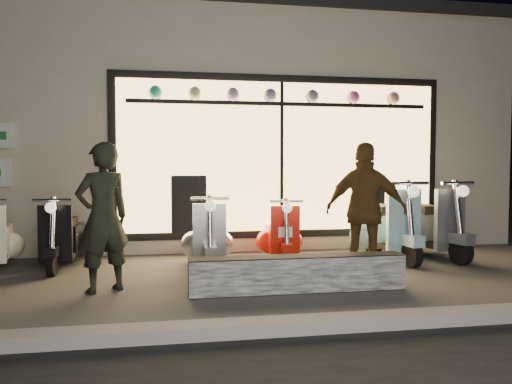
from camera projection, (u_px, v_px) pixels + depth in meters
ground at (252, 279)px, 6.15m from camera, size 40.00×40.00×0.00m
kerb at (292, 326)px, 4.18m from camera, size 40.00×0.25×0.12m
shop_building at (215, 134)px, 10.94m from camera, size 10.20×6.23×4.20m
graffiti_barrier at (298, 273)px, 5.57m from camera, size 2.43×0.28×0.40m
scooter_silver at (208, 238)px, 7.01m from camera, size 0.44×1.34×0.96m
scooter_red at (280, 236)px, 7.35m from camera, size 0.47×1.27×0.90m
scooter_black at (64, 239)px, 7.00m from camera, size 0.43×1.31×0.94m
scooter_blue at (383, 228)px, 7.64m from camera, size 0.58×1.59×1.14m
scooter_grey at (422, 226)px, 7.80m from camera, size 0.72×1.59×1.13m
man at (103, 217)px, 5.51m from camera, size 0.72×0.65×1.66m
woman at (366, 210)px, 6.21m from camera, size 1.07×0.85×1.70m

